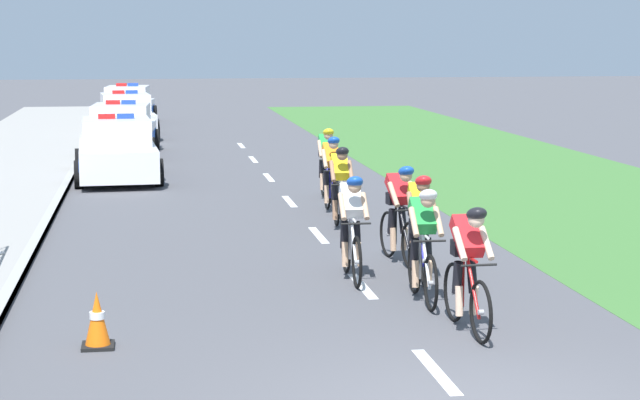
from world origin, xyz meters
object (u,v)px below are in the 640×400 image
at_px(cyclist_lead, 468,267).
at_px(cyclist_fifth, 400,212).
at_px(cyclist_second, 423,243).
at_px(police_car_third, 125,117).
at_px(police_car_furthest, 128,107).
at_px(cyclist_eighth, 327,162).
at_px(cyclist_third, 420,225).
at_px(traffic_cone_near, 97,320).
at_px(cyclist_fourth, 352,226).
at_px(cyclist_seventh, 331,173).
at_px(cyclist_sixth, 340,187).
at_px(police_car_nearest, 117,152).
at_px(police_car_second, 122,132).

relative_size(cyclist_lead, cyclist_fifth, 1.00).
bearing_deg(cyclist_lead, cyclist_second, 95.78).
distance_m(cyclist_lead, police_car_third, 26.49).
bearing_deg(police_car_furthest, cyclist_eighth, -78.02).
bearing_deg(police_car_third, cyclist_third, -78.99).
xyz_separation_m(police_car_furthest, traffic_cone_near, (0.14, -31.78, -0.37)).
xyz_separation_m(cyclist_fourth, cyclist_fifth, (0.93, 1.05, 0.00)).
bearing_deg(cyclist_seventh, traffic_cone_near, -114.78).
distance_m(cyclist_sixth, police_car_nearest, 8.75).
bearing_deg(cyclist_eighth, cyclist_seventh, -96.29).
bearing_deg(cyclist_fifth, cyclist_second, -95.92).
height_order(cyclist_fifth, cyclist_seventh, same).
bearing_deg(cyclist_third, cyclist_eighth, 90.49).
bearing_deg(police_car_second, police_car_nearest, -89.98).
bearing_deg(cyclist_sixth, cyclist_fourth, -97.56).
height_order(cyclist_lead, cyclist_eighth, same).
height_order(cyclist_seventh, police_car_second, police_car_second).
distance_m(cyclist_eighth, police_car_nearest, 5.93).
bearing_deg(cyclist_sixth, police_car_third, 102.02).
bearing_deg(cyclist_second, traffic_cone_near, -159.64).
relative_size(cyclist_third, cyclist_fourth, 1.00).
xyz_separation_m(cyclist_lead, cyclist_third, (0.14, 2.88, 0.00)).
xyz_separation_m(police_car_second, traffic_cone_near, (0.14, -20.29, -0.37)).
distance_m(cyclist_third, cyclist_fifth, 1.12).
bearing_deg(cyclist_fifth, cyclist_third, -88.07).
relative_size(cyclist_fourth, cyclist_fifth, 1.00).
relative_size(cyclist_lead, police_car_furthest, 0.38).
bearing_deg(cyclist_third, cyclist_sixth, 96.18).
bearing_deg(cyclist_seventh, cyclist_fifth, -87.25).
bearing_deg(traffic_cone_near, police_car_nearest, 90.56).
bearing_deg(cyclist_second, cyclist_eighth, 88.60).
distance_m(police_car_second, police_car_third, 5.83).
relative_size(cyclist_lead, cyclist_fourth, 1.00).
bearing_deg(police_car_third, cyclist_second, -80.24).
xyz_separation_m(police_car_nearest, police_car_furthest, (-0.00, 17.10, 0.00)).
bearing_deg(cyclist_third, cyclist_seventh, 92.60).
xyz_separation_m(police_car_third, traffic_cone_near, (0.14, -26.12, -0.37)).
xyz_separation_m(cyclist_third, police_car_furthest, (-4.53, 28.90, -0.11)).
bearing_deg(cyclist_fifth, police_car_nearest, 112.78).
bearing_deg(cyclist_seventh, police_car_nearest, 126.36).
relative_size(cyclist_seventh, cyclist_eighth, 1.00).
height_order(cyclist_fourth, police_car_second, police_car_second).
bearing_deg(cyclist_eighth, cyclist_sixth, -95.55).
relative_size(cyclist_lead, cyclist_second, 1.00).
bearing_deg(cyclist_seventh, cyclist_eighth, 83.71).
bearing_deg(cyclist_fourth, police_car_furthest, 97.03).
bearing_deg(cyclist_sixth, cyclist_fifth, -82.23).
bearing_deg(cyclist_seventh, police_car_second, 110.49).
xyz_separation_m(cyclist_second, traffic_cone_near, (-4.09, -1.52, -0.48)).
relative_size(cyclist_fifth, cyclist_seventh, 1.00).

